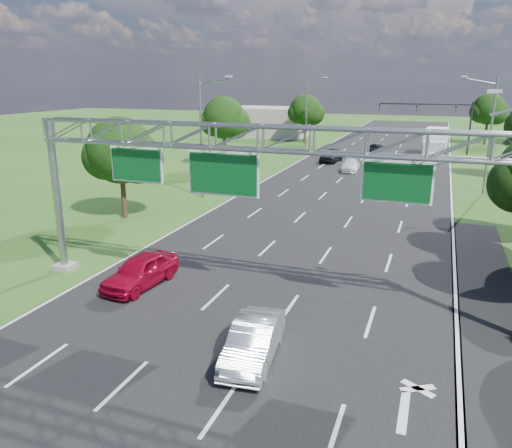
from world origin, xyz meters
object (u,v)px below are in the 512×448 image
at_px(sign_gantry, 262,152).
at_px(box_truck, 435,144).
at_px(traffic_signal, 443,115).
at_px(silver_sedan, 253,341).
at_px(red_coupe, 141,271).

bearing_deg(sign_gantry, box_truck, 82.51).
relative_size(sign_gantry, traffic_signal, 1.92).
distance_m(sign_gantry, box_truck, 50.31).
bearing_deg(sign_gantry, silver_sedan, -73.89).
distance_m(traffic_signal, red_coupe, 55.33).
xyz_separation_m(red_coupe, silver_sedan, (7.61, -4.41, -0.05)).
relative_size(red_coupe, box_truck, 0.48).
bearing_deg(red_coupe, silver_sedan, -24.28).
relative_size(sign_gantry, box_truck, 2.47).
relative_size(silver_sedan, box_truck, 0.47).
bearing_deg(silver_sedan, sign_gantry, 99.74).
relative_size(sign_gantry, silver_sedan, 5.26).
distance_m(red_coupe, silver_sedan, 8.80).
relative_size(traffic_signal, box_truck, 1.28).
height_order(traffic_signal, box_truck, traffic_signal).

